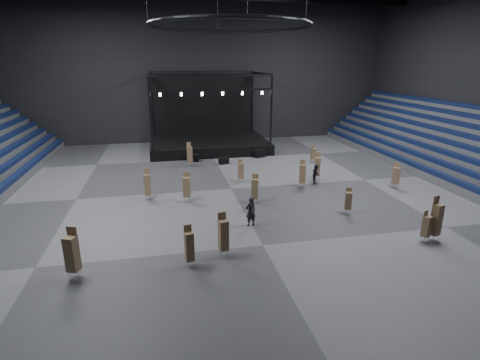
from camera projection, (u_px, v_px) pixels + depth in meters
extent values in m
plane|color=#565659|center=(231.00, 189.00, 32.03)|extent=(50.00, 50.00, 0.00)
cube|color=black|center=(202.00, 73.00, 48.89)|extent=(50.00, 0.20, 18.00)
cube|color=black|center=(374.00, 120.00, 9.70)|extent=(50.00, 0.20, 18.00)
cube|color=#535356|center=(449.00, 171.00, 36.03)|extent=(7.20, 40.00, 0.75)
cube|color=#0C1939|center=(420.00, 167.00, 35.23)|extent=(0.59, 40.00, 0.40)
cube|color=#535356|center=(454.00, 167.00, 36.00)|extent=(6.30, 40.00, 1.50)
cube|color=#0C1939|center=(430.00, 158.00, 35.17)|extent=(0.59, 40.00, 0.40)
cube|color=#535356|center=(459.00, 163.00, 35.98)|extent=(5.40, 40.00, 2.25)
cube|color=#0C1939|center=(439.00, 150.00, 35.11)|extent=(0.59, 40.00, 0.40)
cube|color=#535356|center=(464.00, 159.00, 35.95)|extent=(4.50, 40.00, 3.00)
cube|color=#0C1939|center=(449.00, 142.00, 35.06)|extent=(0.59, 40.00, 0.40)
cube|color=#535356|center=(468.00, 155.00, 35.92)|extent=(3.60, 40.00, 3.75)
cube|color=#0C1939|center=(459.00, 134.00, 35.00)|extent=(0.59, 40.00, 0.40)
cube|color=#535356|center=(473.00, 150.00, 35.89)|extent=(2.70, 40.00, 4.50)
cube|color=#0C1939|center=(469.00, 125.00, 34.95)|extent=(0.59, 40.00, 0.40)
cube|color=#535356|center=(478.00, 146.00, 35.87)|extent=(1.80, 40.00, 5.25)
cube|color=#0C1939|center=(478.00, 117.00, 34.89)|extent=(0.59, 40.00, 0.40)
cube|color=black|center=(209.00, 144.00, 46.31)|extent=(14.00, 10.00, 1.20)
cube|color=black|center=(203.00, 103.00, 49.39)|extent=(13.30, 0.30, 8.00)
cylinder|color=black|center=(151.00, 114.00, 39.38)|extent=(0.24, 0.24, 7.80)
cylinder|color=black|center=(152.00, 105.00, 47.96)|extent=(0.24, 0.24, 7.80)
cylinder|color=black|center=(271.00, 111.00, 41.92)|extent=(0.24, 0.24, 7.80)
cylinder|color=black|center=(252.00, 102.00, 50.50)|extent=(0.24, 0.24, 7.80)
cube|color=black|center=(212.00, 75.00, 39.46)|extent=(13.40, 0.25, 0.25)
cube|color=black|center=(203.00, 73.00, 48.05)|extent=(13.40, 0.25, 0.25)
cube|color=black|center=(212.00, 90.00, 39.92)|extent=(13.40, 0.20, 0.20)
cylinder|color=white|center=(160.00, 95.00, 38.98)|extent=(0.24, 0.24, 0.35)
cylinder|color=white|center=(181.00, 94.00, 39.41)|extent=(0.24, 0.24, 0.35)
cylinder|color=white|center=(202.00, 94.00, 39.83)|extent=(0.24, 0.24, 0.35)
cylinder|color=white|center=(223.00, 94.00, 40.25)|extent=(0.24, 0.24, 0.35)
cylinder|color=white|center=(243.00, 93.00, 40.68)|extent=(0.24, 0.24, 0.35)
cylinder|color=white|center=(262.00, 93.00, 41.10)|extent=(0.24, 0.24, 0.35)
torus|color=black|center=(230.00, 25.00, 28.08)|extent=(12.30, 12.30, 0.30)
cylinder|color=black|center=(218.00, 1.00, 32.91)|extent=(0.04, 0.04, 5.00)
cube|color=black|center=(193.00, 158.00, 40.64)|extent=(1.38, 0.95, 0.83)
cube|color=black|center=(224.00, 161.00, 39.69)|extent=(1.16, 0.79, 0.70)
cube|color=black|center=(260.00, 153.00, 42.49)|extent=(1.52, 1.13, 0.91)
cylinder|color=silver|center=(394.00, 187.00, 31.88)|extent=(0.03, 0.03, 0.43)
cylinder|color=silver|center=(391.00, 185.00, 32.26)|extent=(0.03, 0.03, 0.43)
cylinder|color=silver|center=(398.00, 187.00, 31.96)|extent=(0.03, 0.03, 0.43)
cylinder|color=silver|center=(395.00, 185.00, 32.34)|extent=(0.03, 0.03, 0.43)
cube|color=#8C6B4D|center=(396.00, 176.00, 31.83)|extent=(0.65, 0.65, 1.43)
cube|color=#8C6B4D|center=(396.00, 167.00, 31.83)|extent=(0.49, 0.21, 0.79)
cylinder|color=silver|center=(301.00, 186.00, 32.16)|extent=(0.03, 0.03, 0.41)
cylinder|color=silver|center=(299.00, 184.00, 32.52)|extent=(0.03, 0.03, 0.41)
cylinder|color=silver|center=(305.00, 186.00, 32.24)|extent=(0.03, 0.03, 0.41)
cylinder|color=silver|center=(303.00, 184.00, 32.60)|extent=(0.03, 0.03, 0.41)
cube|color=#8C6B4D|center=(302.00, 174.00, 32.07)|extent=(0.58, 0.58, 1.62)
cube|color=#8C6B4D|center=(303.00, 165.00, 32.03)|extent=(0.47, 0.16, 0.89)
cylinder|color=silver|center=(346.00, 212.00, 26.59)|extent=(0.03, 0.03, 0.36)
cylinder|color=silver|center=(344.00, 211.00, 26.91)|extent=(0.03, 0.03, 0.36)
cylinder|color=silver|center=(351.00, 212.00, 26.66)|extent=(0.03, 0.03, 0.36)
cylinder|color=silver|center=(348.00, 210.00, 26.98)|extent=(0.03, 0.03, 0.36)
cube|color=#8C6B4D|center=(348.00, 201.00, 26.54)|extent=(0.56, 0.56, 1.27)
cube|color=#8C6B4D|center=(349.00, 192.00, 26.53)|extent=(0.41, 0.19, 0.70)
cylinder|color=silver|center=(146.00, 198.00, 29.34)|extent=(0.03, 0.03, 0.37)
cylinder|color=silver|center=(146.00, 197.00, 29.67)|extent=(0.03, 0.03, 0.37)
cylinder|color=silver|center=(151.00, 198.00, 29.41)|extent=(0.03, 0.03, 0.37)
cylinder|color=silver|center=(151.00, 196.00, 29.74)|extent=(0.03, 0.03, 0.37)
cube|color=#8C6B4D|center=(147.00, 185.00, 29.23)|extent=(0.51, 0.51, 1.69)
cube|color=#8C6B4D|center=(147.00, 174.00, 29.16)|extent=(0.43, 0.12, 0.93)
cylinder|color=silver|center=(239.00, 181.00, 33.61)|extent=(0.03, 0.03, 0.35)
cylinder|color=silver|center=(239.00, 180.00, 33.93)|extent=(0.03, 0.03, 0.35)
cylinder|color=silver|center=(243.00, 181.00, 33.68)|extent=(0.03, 0.03, 0.35)
cylinder|color=silver|center=(242.00, 179.00, 33.99)|extent=(0.03, 0.03, 0.35)
cube|color=#8C6B4D|center=(241.00, 171.00, 33.54)|extent=(0.51, 0.51, 1.40)
cube|color=#8C6B4D|center=(240.00, 163.00, 33.49)|extent=(0.41, 0.14, 0.77)
cylinder|color=silver|center=(315.00, 178.00, 34.17)|extent=(0.03, 0.03, 0.43)
cylinder|color=silver|center=(314.00, 177.00, 34.54)|extent=(0.03, 0.03, 0.43)
cylinder|color=silver|center=(320.00, 178.00, 34.24)|extent=(0.03, 0.03, 0.43)
cylinder|color=silver|center=(318.00, 177.00, 34.62)|extent=(0.03, 0.03, 0.43)
cube|color=#8C6B4D|center=(317.00, 166.00, 34.07)|extent=(0.67, 0.67, 1.71)
cube|color=#8C6B4D|center=(318.00, 157.00, 34.02)|extent=(0.48, 0.24, 0.94)
cylinder|color=silver|center=(253.00, 202.00, 28.53)|extent=(0.03, 0.03, 0.41)
cylinder|color=silver|center=(252.00, 200.00, 28.89)|extent=(0.03, 0.03, 0.41)
cylinder|color=silver|center=(258.00, 201.00, 28.61)|extent=(0.03, 0.03, 0.41)
cylinder|color=silver|center=(257.00, 200.00, 28.97)|extent=(0.03, 0.03, 0.41)
cube|color=#8C6B4D|center=(255.00, 189.00, 28.45)|extent=(0.64, 0.64, 1.54)
cube|color=#8C6B4D|center=(255.00, 179.00, 28.43)|extent=(0.46, 0.23, 0.85)
cylinder|color=silver|center=(185.00, 200.00, 28.82)|extent=(0.03, 0.03, 0.44)
cylinder|color=silver|center=(184.00, 198.00, 29.21)|extent=(0.03, 0.03, 0.44)
cylinder|color=silver|center=(190.00, 200.00, 28.90)|extent=(0.03, 0.03, 0.44)
cylinder|color=silver|center=(190.00, 198.00, 29.29)|extent=(0.03, 0.03, 0.44)
cube|color=#8C6B4D|center=(187.00, 187.00, 28.75)|extent=(0.64, 0.64, 1.54)
cube|color=#8C6B4D|center=(187.00, 177.00, 28.74)|extent=(0.51, 0.18, 0.85)
cylinder|color=silver|center=(187.00, 265.00, 19.74)|extent=(0.03, 0.03, 0.36)
cylinder|color=silver|center=(187.00, 262.00, 20.06)|extent=(0.03, 0.03, 0.36)
cylinder|color=silver|center=(194.00, 264.00, 19.81)|extent=(0.03, 0.03, 0.36)
cylinder|color=silver|center=(193.00, 261.00, 20.13)|extent=(0.03, 0.03, 0.36)
cube|color=#8C6B4D|center=(189.00, 247.00, 19.64)|extent=(0.51, 0.51, 1.60)
cube|color=#8C6B4D|center=(188.00, 232.00, 19.57)|extent=(0.42, 0.14, 0.88)
cylinder|color=silver|center=(221.00, 255.00, 20.76)|extent=(0.03, 0.03, 0.41)
cylinder|color=silver|center=(220.00, 251.00, 21.12)|extent=(0.03, 0.03, 0.41)
cylinder|color=silver|center=(228.00, 254.00, 20.84)|extent=(0.03, 0.03, 0.41)
cylinder|color=silver|center=(226.00, 251.00, 21.20)|extent=(0.03, 0.03, 0.41)
cube|color=#8C6B4D|center=(223.00, 235.00, 20.65)|extent=(0.57, 0.57, 1.75)
cube|color=#8C6B4D|center=(222.00, 220.00, 20.58)|extent=(0.47, 0.15, 0.96)
cylinder|color=silver|center=(188.00, 165.00, 38.68)|extent=(0.03, 0.03, 0.38)
cylinder|color=silver|center=(188.00, 164.00, 39.02)|extent=(0.03, 0.03, 0.38)
cylinder|color=silver|center=(192.00, 165.00, 38.75)|extent=(0.03, 0.03, 0.38)
cylinder|color=silver|center=(192.00, 164.00, 39.09)|extent=(0.03, 0.03, 0.38)
cube|color=#8C6B4D|center=(190.00, 155.00, 38.57)|extent=(0.58, 0.58, 1.70)
cube|color=#8C6B4D|center=(189.00, 147.00, 38.48)|extent=(0.43, 0.19, 0.94)
cylinder|color=silver|center=(424.00, 240.00, 22.47)|extent=(0.03, 0.03, 0.35)
cylinder|color=silver|center=(420.00, 238.00, 22.78)|extent=(0.03, 0.03, 0.35)
cylinder|color=silver|center=(429.00, 240.00, 22.53)|extent=(0.03, 0.03, 0.35)
cylinder|color=silver|center=(425.00, 237.00, 22.84)|extent=(0.03, 0.03, 0.35)
cube|color=#8C6B4D|center=(427.00, 226.00, 22.40)|extent=(0.55, 0.55, 1.31)
cube|color=#8C6B4D|center=(425.00, 216.00, 22.36)|extent=(0.39, 0.21, 0.72)
cylinder|color=silver|center=(312.00, 161.00, 40.19)|extent=(0.03, 0.03, 0.35)
cylinder|color=silver|center=(311.00, 160.00, 40.50)|extent=(0.03, 0.03, 0.35)
cylinder|color=silver|center=(315.00, 161.00, 40.25)|extent=(0.03, 0.03, 0.35)
cylinder|color=silver|center=(314.00, 160.00, 40.56)|extent=(0.03, 0.03, 0.35)
cube|color=#8C6B4D|center=(313.00, 154.00, 40.14)|extent=(0.48, 0.48, 1.20)
cube|color=#8C6B4D|center=(313.00, 148.00, 40.13)|extent=(0.41, 0.11, 0.66)
cylinder|color=silver|center=(433.00, 239.00, 22.54)|extent=(0.03, 0.03, 0.42)
cylinder|color=silver|center=(428.00, 236.00, 22.91)|extent=(0.03, 0.03, 0.42)
cylinder|color=silver|center=(438.00, 239.00, 22.61)|extent=(0.03, 0.03, 0.42)
cylinder|color=silver|center=(434.00, 236.00, 22.98)|extent=(0.03, 0.03, 0.42)
cube|color=#8C6B4D|center=(436.00, 220.00, 22.40)|extent=(0.62, 0.62, 1.95)
cube|color=#8C6B4D|center=(436.00, 204.00, 22.29)|extent=(0.48, 0.20, 1.07)
cylinder|color=silver|center=(69.00, 277.00, 18.57)|extent=(0.03, 0.03, 0.46)
cylinder|color=silver|center=(71.00, 272.00, 18.97)|extent=(0.03, 0.03, 0.46)
cylinder|color=silver|center=(79.00, 276.00, 18.65)|extent=(0.03, 0.03, 0.46)
cylinder|color=silver|center=(80.00, 271.00, 19.06)|extent=(0.03, 0.03, 0.46)
cube|color=#8C6B4D|center=(72.00, 254.00, 18.46)|extent=(0.72, 0.72, 1.84)
cube|color=#8C6B4D|center=(72.00, 236.00, 18.41)|extent=(0.52, 0.26, 1.01)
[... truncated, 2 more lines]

